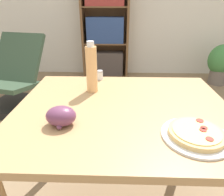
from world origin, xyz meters
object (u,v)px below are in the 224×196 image
object	(u,v)px
pizza_on_plate	(196,134)
bookshelf	(105,29)
grape_bunch	(61,116)
salt_shaker	(100,75)
drink_bottle	(92,69)
lounge_chair_near	(14,87)
potted_plant_floor	(221,63)

from	to	relation	value
pizza_on_plate	bookshelf	bearing A→B (deg)	100.66
grape_bunch	salt_shaker	bearing A→B (deg)	77.82
pizza_on_plate	drink_bottle	distance (m)	0.64
grape_bunch	lounge_chair_near	xyz separation A→B (m)	(-1.03, 1.49, -0.51)
pizza_on_plate	lounge_chair_near	bearing A→B (deg)	135.21
salt_shaker	grape_bunch	bearing A→B (deg)	-102.18
grape_bunch	potted_plant_floor	bearing A→B (deg)	52.24
salt_shaker	drink_bottle	bearing A→B (deg)	-98.40
grape_bunch	lounge_chair_near	bearing A→B (deg)	124.53
pizza_on_plate	salt_shaker	xyz separation A→B (m)	(-0.43, 0.63, 0.02)
lounge_chair_near	potted_plant_floor	world-z (taller)	lounge_chair_near
grape_bunch	bookshelf	size ratio (longest dim) A/B	0.07
drink_bottle	potted_plant_floor	distance (m)	2.77
grape_bunch	potted_plant_floor	size ratio (longest dim) A/B	0.20
grape_bunch	bookshelf	world-z (taller)	bookshelf
pizza_on_plate	potted_plant_floor	xyz separation A→B (m)	(1.32, 2.49, -0.43)
pizza_on_plate	grape_bunch	world-z (taller)	grape_bunch
pizza_on_plate	bookshelf	distance (m)	2.87
pizza_on_plate	lounge_chair_near	size ratio (longest dim) A/B	0.30
salt_shaker	bookshelf	xyz separation A→B (m)	(-0.10, 2.19, 0.03)
lounge_chair_near	drink_bottle	bearing A→B (deg)	-32.76
drink_bottle	salt_shaker	bearing A→B (deg)	81.60
pizza_on_plate	salt_shaker	distance (m)	0.76
grape_bunch	salt_shaker	size ratio (longest dim) A/B	2.06
pizza_on_plate	drink_bottle	xyz separation A→B (m)	(-0.46, 0.43, 0.12)
pizza_on_plate	grape_bunch	bearing A→B (deg)	172.50
drink_bottle	bookshelf	size ratio (longest dim) A/B	0.17
drink_bottle	bookshelf	distance (m)	2.39
salt_shaker	lounge_chair_near	distance (m)	1.56
potted_plant_floor	grape_bunch	bearing A→B (deg)	-127.76
grape_bunch	drink_bottle	xyz separation A→B (m)	(0.09, 0.36, 0.09)
bookshelf	grape_bunch	bearing A→B (deg)	-90.40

